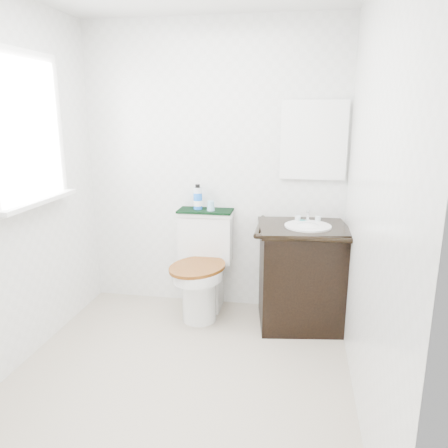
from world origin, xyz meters
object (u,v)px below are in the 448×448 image
(cup, at_px, (211,206))
(toilet, at_px, (203,271))
(mouthwash_bottle, at_px, (198,198))
(trash_bin, at_px, (201,301))
(vanity, at_px, (302,273))

(cup, bearing_deg, toilet, -118.13)
(toilet, height_order, mouthwash_bottle, mouthwash_bottle)
(toilet, xyz_separation_m, trash_bin, (0.00, -0.07, -0.24))
(toilet, xyz_separation_m, vanity, (0.82, -0.06, 0.06))
(vanity, relative_size, mouthwash_bottle, 4.38)
(trash_bin, bearing_deg, cup, 72.91)
(vanity, bearing_deg, cup, 168.14)
(toilet, distance_m, vanity, 0.82)
(trash_bin, xyz_separation_m, mouthwash_bottle, (-0.07, 0.22, 0.83))
(toilet, relative_size, mouthwash_bottle, 4.07)
(toilet, bearing_deg, mouthwash_bottle, 115.40)
(vanity, xyz_separation_m, cup, (-0.76, 0.16, 0.48))
(trash_bin, relative_size, cup, 3.16)
(vanity, height_order, mouthwash_bottle, mouthwash_bottle)
(vanity, distance_m, trash_bin, 0.87)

